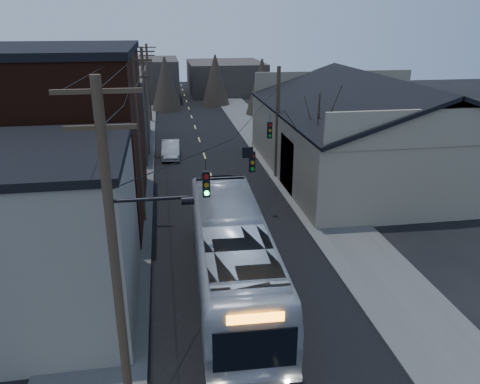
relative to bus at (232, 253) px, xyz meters
The scene contains 13 objects.
road_surface 20.58m from the bus, 87.86° to the left, with size 9.00×110.00×0.02m, color black.
sidewalk_left 21.34m from the bus, 105.64° to the left, with size 4.00×110.00×0.12m, color #474744.
sidewalk_right 21.80m from the bus, 70.46° to the left, with size 4.00×110.00×0.12m, color #474744.
building_clapboard 8.41m from the bus, behind, with size 8.00×8.00×7.00m, color gray.
building_brick 14.31m from the bus, 131.39° to the left, with size 10.00×12.00×10.00m, color black.
building_left_far 27.93m from the bus, 108.26° to the left, with size 9.00×14.00×7.00m, color #362F2B.
warehouse 20.73m from the bus, 48.35° to the left, with size 16.16×20.60×7.73m.
building_far_left 55.74m from the bus, 95.39° to the left, with size 10.00×12.00×6.00m, color #362F2B.
building_far_right 60.98m from the bus, 82.68° to the left, with size 12.00×14.00×5.00m, color #362F2B.
bare_tree 12.87m from the bus, 55.26° to the left, with size 0.40×0.40×7.20m, color black.
utility_lines 15.13m from the bus, 99.12° to the left, with size 11.24×45.28×10.50m.
bus is the anchor object (origin of this frame).
parked_car 22.66m from the bus, 95.66° to the left, with size 1.55×4.44×1.46m, color #A4A6AB.
Camera 1 is at (-3.40, -8.95, 11.78)m, focal length 35.00 mm.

